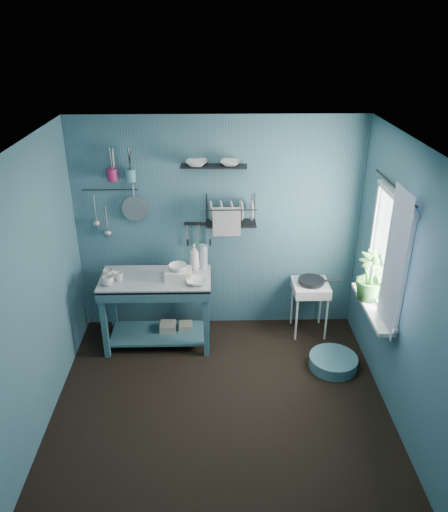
{
  "coord_description": "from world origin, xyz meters",
  "views": [
    {
      "loc": [
        -0.05,
        -3.72,
        3.39
      ],
      "look_at": [
        0.05,
        0.85,
        1.2
      ],
      "focal_mm": 35.0,
      "sensor_mm": 36.0,
      "label": 1
    }
  ],
  "objects_px": {
    "mug_mid": "(119,277)",
    "floor_basin": "(333,362)",
    "wash_tub": "(178,274)",
    "mug_right": "(109,274)",
    "frying_pan": "(311,281)",
    "work_counter": "(158,311)",
    "potted_plant": "(370,276)",
    "water_bottle": "(203,257)",
    "colander": "(135,209)",
    "utensil_cup_magenta": "(112,175)",
    "utensil_cup_teal": "(130,175)",
    "hotplate_stand": "(309,308)",
    "soap_bottle": "(194,257)",
    "storage_tin_small": "(186,331)",
    "dish_rack": "(231,211)",
    "mug_left": "(108,281)",
    "storage_tin_large": "(168,332)"
  },
  "relations": [
    {
      "from": "hotplate_stand",
      "to": "storage_tin_small",
      "type": "height_order",
      "value": "hotplate_stand"
    },
    {
      "from": "mug_right",
      "to": "hotplate_stand",
      "type": "height_order",
      "value": "mug_right"
    },
    {
      "from": "mug_left",
      "to": "water_bottle",
      "type": "xyz_separation_m",
      "value": [
        1.0,
        0.38,
        0.09
      ]
    },
    {
      "from": "work_counter",
      "to": "mug_left",
      "type": "relative_size",
      "value": 9.73
    },
    {
      "from": "wash_tub",
      "to": "mug_right",
      "type": "bearing_deg",
      "value": 178.47
    },
    {
      "from": "mug_mid",
      "to": "utensil_cup_teal",
      "type": "distance_m",
      "value": 1.08
    },
    {
      "from": "frying_pan",
      "to": "mug_right",
      "type": "bearing_deg",
      "value": -175.14
    },
    {
      "from": "hotplate_stand",
      "to": "utensil_cup_magenta",
      "type": "relative_size",
      "value": 4.97
    },
    {
      "from": "hotplate_stand",
      "to": "utensil_cup_teal",
      "type": "distance_m",
      "value": 2.53
    },
    {
      "from": "mug_mid",
      "to": "utensil_cup_teal",
      "type": "xyz_separation_m",
      "value": [
        0.14,
        0.42,
        0.99
      ]
    },
    {
      "from": "hotplate_stand",
      "to": "floor_basin",
      "type": "bearing_deg",
      "value": -84.58
    },
    {
      "from": "hotplate_stand",
      "to": "utensil_cup_magenta",
      "type": "height_order",
      "value": "utensil_cup_magenta"
    },
    {
      "from": "soap_bottle",
      "to": "utensil_cup_magenta",
      "type": "height_order",
      "value": "utensil_cup_magenta"
    },
    {
      "from": "mug_mid",
      "to": "soap_bottle",
      "type": "xyz_separation_m",
      "value": [
        0.8,
        0.26,
        0.1
      ]
    },
    {
      "from": "frying_pan",
      "to": "work_counter",
      "type": "bearing_deg",
      "value": -173.75
    },
    {
      "from": "dish_rack",
      "to": "potted_plant",
      "type": "bearing_deg",
      "value": -35.53
    },
    {
      "from": "utensil_cup_magenta",
      "to": "mug_right",
      "type": "bearing_deg",
      "value": -101.14
    },
    {
      "from": "mug_left",
      "to": "floor_basin",
      "type": "relative_size",
      "value": 0.24
    },
    {
      "from": "mug_mid",
      "to": "floor_basin",
      "type": "distance_m",
      "value": 2.47
    },
    {
      "from": "colander",
      "to": "dish_rack",
      "type": "bearing_deg",
      "value": -4.34
    },
    {
      "from": "mug_left",
      "to": "hotplate_stand",
      "type": "height_order",
      "value": "mug_left"
    },
    {
      "from": "soap_bottle",
      "to": "dish_rack",
      "type": "bearing_deg",
      "value": 14.7
    },
    {
      "from": "work_counter",
      "to": "utensil_cup_teal",
      "type": "relative_size",
      "value": 9.2
    },
    {
      "from": "work_counter",
      "to": "water_bottle",
      "type": "height_order",
      "value": "water_bottle"
    },
    {
      "from": "mug_right",
      "to": "utensil_cup_magenta",
      "type": "relative_size",
      "value": 0.95
    },
    {
      "from": "storage_tin_large",
      "to": "potted_plant",
      "type": "bearing_deg",
      "value": -14.02
    },
    {
      "from": "soap_bottle",
      "to": "utensil_cup_teal",
      "type": "height_order",
      "value": "utensil_cup_teal"
    },
    {
      "from": "work_counter",
      "to": "utensil_cup_teal",
      "type": "height_order",
      "value": "utensil_cup_teal"
    },
    {
      "from": "floor_basin",
      "to": "work_counter",
      "type": "bearing_deg",
      "value": 165.4
    },
    {
      "from": "water_bottle",
      "to": "colander",
      "type": "bearing_deg",
      "value": 167.39
    },
    {
      "from": "work_counter",
      "to": "colander",
      "type": "relative_size",
      "value": 4.27
    },
    {
      "from": "hotplate_stand",
      "to": "colander",
      "type": "xyz_separation_m",
      "value": [
        -1.97,
        0.2,
        1.18
      ]
    },
    {
      "from": "wash_tub",
      "to": "colander",
      "type": "xyz_separation_m",
      "value": [
        -0.48,
        0.41,
        0.6
      ]
    },
    {
      "from": "work_counter",
      "to": "storage_tin_large",
      "type": "relative_size",
      "value": 5.44
    },
    {
      "from": "mug_right",
      "to": "utensil_cup_teal",
      "type": "height_order",
      "value": "utensil_cup_teal"
    },
    {
      "from": "floor_basin",
      "to": "potted_plant",
      "type": "bearing_deg",
      "value": 5.32
    },
    {
      "from": "storage_tin_small",
      "to": "floor_basin",
      "type": "height_order",
      "value": "storage_tin_small"
    },
    {
      "from": "utensil_cup_teal",
      "to": "storage_tin_small",
      "type": "distance_m",
      "value": 1.88
    },
    {
      "from": "mug_left",
      "to": "floor_basin",
      "type": "bearing_deg",
      "value": -8.02
    },
    {
      "from": "water_bottle",
      "to": "utensil_cup_teal",
      "type": "distance_m",
      "value": 1.18
    },
    {
      "from": "water_bottle",
      "to": "storage_tin_small",
      "type": "xyz_separation_m",
      "value": [
        -0.22,
        -0.14,
        -0.89
      ]
    },
    {
      "from": "floor_basin",
      "to": "mug_right",
      "type": "bearing_deg",
      "value": 168.35
    },
    {
      "from": "mug_mid",
      "to": "potted_plant",
      "type": "xyz_separation_m",
      "value": [
        2.56,
        -0.41,
        0.19
      ]
    },
    {
      "from": "mug_mid",
      "to": "wash_tub",
      "type": "distance_m",
      "value": 0.63
    },
    {
      "from": "utensil_cup_magenta",
      "to": "wash_tub",
      "type": "bearing_deg",
      "value": -29.01
    },
    {
      "from": "hotplate_stand",
      "to": "work_counter",
      "type": "bearing_deg",
      "value": 178.82
    },
    {
      "from": "mug_right",
      "to": "hotplate_stand",
      "type": "relative_size",
      "value": 0.19
    },
    {
      "from": "frying_pan",
      "to": "water_bottle",
      "type": "bearing_deg",
      "value": 178.65
    },
    {
      "from": "dish_rack",
      "to": "work_counter",
      "type": "bearing_deg",
      "value": -165.33
    },
    {
      "from": "mug_mid",
      "to": "floor_basin",
      "type": "bearing_deg",
      "value": -10.8
    }
  ]
}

